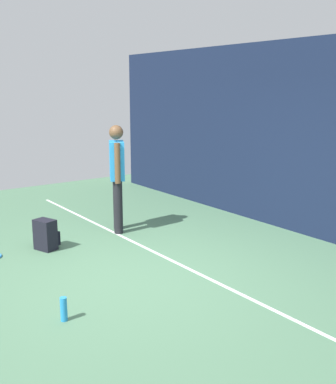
{
  "coord_description": "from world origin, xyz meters",
  "views": [
    {
      "loc": [
        4.59,
        -2.96,
        2.27
      ],
      "look_at": [
        0.0,
        0.4,
        1.0
      ],
      "focal_mm": 44.04,
      "sensor_mm": 36.0,
      "label": 1
    }
  ],
  "objects_px": {
    "backpack": "(46,235)",
    "water_bottle": "(64,309)",
    "tennis_player": "(117,172)",
    "tennis_ball_near_player": "(53,235)"
  },
  "relations": [
    {
      "from": "tennis_player",
      "to": "tennis_ball_near_player",
      "type": "xyz_separation_m",
      "value": [
        -0.3,
        -0.99,
        -0.93
      ]
    },
    {
      "from": "tennis_player",
      "to": "backpack",
      "type": "xyz_separation_m",
      "value": [
        0.15,
        -1.27,
        -0.76
      ]
    },
    {
      "from": "backpack",
      "to": "water_bottle",
      "type": "height_order",
      "value": "backpack"
    },
    {
      "from": "tennis_ball_near_player",
      "to": "backpack",
      "type": "bearing_deg",
      "value": -32.12
    },
    {
      "from": "tennis_player",
      "to": "tennis_ball_near_player",
      "type": "bearing_deg",
      "value": 100.56
    },
    {
      "from": "tennis_player",
      "to": "tennis_ball_near_player",
      "type": "distance_m",
      "value": 1.39
    },
    {
      "from": "backpack",
      "to": "tennis_player",
      "type": "bearing_deg",
      "value": -102.73
    },
    {
      "from": "backpack",
      "to": "water_bottle",
      "type": "distance_m",
      "value": 2.24
    },
    {
      "from": "backpack",
      "to": "tennis_ball_near_player",
      "type": "relative_size",
      "value": 6.67
    },
    {
      "from": "backpack",
      "to": "water_bottle",
      "type": "bearing_deg",
      "value": 142.52
    }
  ]
}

